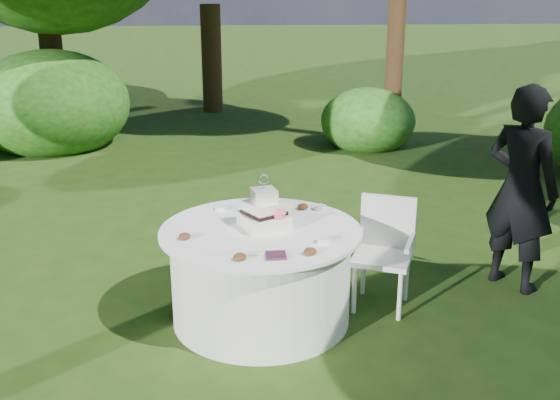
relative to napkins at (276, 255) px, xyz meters
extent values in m
plane|color=#223B10|center=(-0.07, 0.55, -0.78)|extent=(80.00, 80.00, 0.00)
cube|color=#411C34|center=(0.00, 0.00, 0.00)|extent=(0.14, 0.14, 0.02)
ellipsoid|color=silver|center=(-0.27, 0.06, 0.00)|extent=(0.48, 0.07, 0.01)
imported|color=black|center=(2.19, 0.97, 0.12)|extent=(0.73, 0.78, 1.80)
cylinder|color=white|center=(-0.07, 0.55, -0.41)|extent=(1.40, 1.40, 0.74)
cylinder|color=white|center=(-0.07, 0.55, -0.02)|extent=(1.56, 1.56, 0.03)
cube|color=silver|center=(-0.04, 0.59, 0.04)|extent=(0.42, 0.42, 0.11)
cube|color=white|center=(-0.04, 0.59, 0.14)|extent=(0.35, 0.35, 0.11)
cube|color=silver|center=(-0.04, 0.59, 0.24)|extent=(0.21, 0.21, 0.11)
cube|color=black|center=(-0.04, 0.59, 0.11)|extent=(0.37, 0.37, 0.04)
sphere|color=#EE467A|center=(0.07, 0.49, 0.13)|extent=(0.09, 0.09, 0.09)
cylinder|color=silver|center=(-0.04, 0.59, 0.32)|extent=(0.01, 0.01, 0.05)
torus|color=silver|center=(-0.04, 0.59, 0.38)|extent=(0.08, 0.03, 0.08)
cube|color=white|center=(0.93, 0.67, -0.34)|extent=(0.60, 0.60, 0.04)
cube|color=silver|center=(1.01, 0.86, -0.10)|extent=(0.43, 0.22, 0.45)
cylinder|color=white|center=(0.68, 0.57, -0.57)|extent=(0.04, 0.04, 0.42)
cylinder|color=white|center=(1.02, 0.43, -0.57)|extent=(0.04, 0.04, 0.42)
cylinder|color=white|center=(0.83, 0.91, -0.57)|extent=(0.04, 0.04, 0.42)
cylinder|color=silver|center=(1.17, 0.77, -0.57)|extent=(0.04, 0.04, 0.42)
cube|color=white|center=(0.73, 0.76, -0.18)|extent=(0.20, 0.39, 0.04)
cube|color=white|center=(1.12, 0.58, -0.18)|extent=(0.20, 0.39, 0.04)
cylinder|color=white|center=(-0.37, 1.02, 0.01)|extent=(0.10, 0.10, 0.04)
cylinder|color=white|center=(0.45, 0.95, 0.01)|extent=(0.10, 0.10, 0.04)
cylinder|color=white|center=(0.37, 0.22, 0.01)|extent=(0.10, 0.10, 0.04)
ellipsoid|color=#562D16|center=(0.24, 0.01, 0.02)|extent=(0.09, 0.09, 0.05)
ellipsoid|color=#562D16|center=(-0.25, -0.04, 0.02)|extent=(0.09, 0.09, 0.05)
ellipsoid|color=#562D16|center=(0.31, 0.98, 0.02)|extent=(0.09, 0.09, 0.05)
ellipsoid|color=#562D16|center=(-0.64, 0.38, 0.02)|extent=(0.09, 0.09, 0.05)
camera|label=1|loc=(-0.35, -4.15, 1.78)|focal=42.00mm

